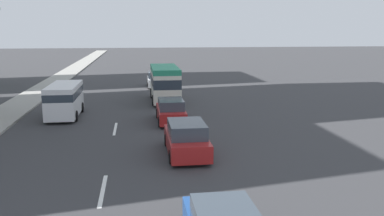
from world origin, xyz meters
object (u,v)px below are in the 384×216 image
Objects in this scene: car_third at (171,111)px; car_sixth at (156,80)px; minibus_lead at (165,82)px; car_fourth at (186,139)px; van_fifth at (65,98)px.

car_sixth is (16.55, 0.11, 0.04)m from car_third.
minibus_lead reaches higher than car_third.
car_fourth is 12.12m from van_fifth.
car_third is 7.02m from car_fourth.
car_fourth is 23.57m from car_sixth.
minibus_lead reaches higher than car_fourth.
car_third is at bearing 178.80° from minibus_lead.
van_fifth reaches higher than car_fourth.
car_fourth reaches higher than car_third.
car_third is at bearing -179.63° from car_sixth.
minibus_lead is 7.93m from car_third.
car_third is at bearing 69.76° from van_fifth.
van_fifth is at bearing 37.11° from car_fourth.
van_fifth reaches higher than car_sixth.
minibus_lead is 1.54× the size of car_sixth.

